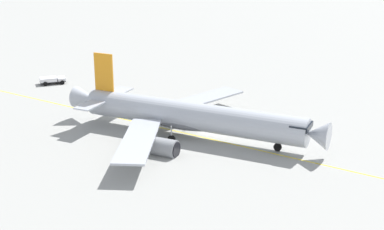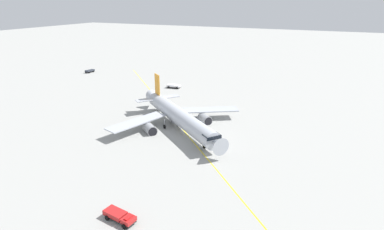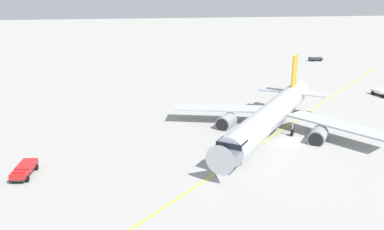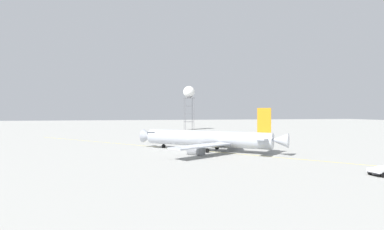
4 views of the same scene
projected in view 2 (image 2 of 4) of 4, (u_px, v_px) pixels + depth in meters
The scene contains 6 objects.
ground_plane at pixel (193, 128), 80.53m from camera, with size 600.00×600.00×0.00m, color #9E9E99.
airliner_main at pixel (179, 117), 79.52m from camera, with size 29.97×33.61×11.21m.
pushback_tug_truck at pixel (173, 86), 116.62m from camera, with size 2.98×5.00×1.30m.
ops_pickup_truck at pixel (120, 216), 46.40m from camera, with size 2.71×5.35×1.41m.
baggage_truck_truck at pixel (90, 71), 141.67m from camera, with size 4.37×2.18×1.22m.
taxiway_centreline at pixel (182, 128), 80.43m from camera, with size 107.44×105.31×0.01m.
Camera 2 is at (-67.59, -31.65, 30.41)m, focal length 29.85 mm.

